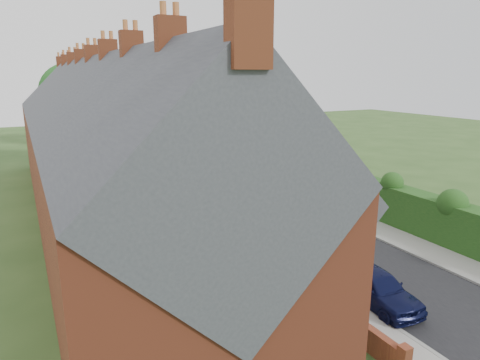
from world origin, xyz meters
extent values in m
plane|color=#2D4C1E|center=(0.00, 0.00, 0.00)|extent=(140.00, 140.00, 0.00)
cube|color=black|center=(-0.50, 11.00, 0.01)|extent=(6.00, 58.00, 0.02)
cube|color=gray|center=(3.60, 11.00, 0.06)|extent=(2.20, 58.00, 0.12)
cube|color=gray|center=(-4.35, 11.00, 0.06)|extent=(1.70, 58.00, 0.12)
cube|color=gray|center=(2.55, 11.00, 0.07)|extent=(0.18, 58.00, 0.13)
cube|color=gray|center=(-3.55, 11.00, 0.07)|extent=(0.18, 58.00, 0.13)
cube|color=#143B13|center=(5.40, 11.00, 1.25)|extent=(1.50, 58.00, 2.50)
cube|color=brown|center=(-11.00, 10.00, 3.25)|extent=(8.00, 40.00, 6.50)
cube|color=#2D2F36|center=(-11.00, 10.00, 6.50)|extent=(8.00, 40.20, 8.00)
cube|color=white|center=(-6.65, -8.10, 2.60)|extent=(0.70, 2.40, 5.20)
cube|color=black|center=(-6.28, -8.10, 1.40)|extent=(0.06, 1.80, 1.60)
cube|color=black|center=(-6.28, -8.10, 3.80)|extent=(0.06, 1.80, 1.60)
cube|color=#2D2F36|center=(-6.80, -8.10, 5.60)|extent=(1.70, 2.60, 1.70)
cube|color=#3F2D2D|center=(-6.96, -6.00, 1.05)|extent=(0.08, 0.90, 2.10)
cube|color=white|center=(-6.95, -6.10, 4.40)|extent=(0.12, 1.20, 1.60)
cube|color=white|center=(-6.65, -3.10, 2.60)|extent=(0.70, 2.40, 5.20)
cube|color=black|center=(-6.28, -3.10, 1.40)|extent=(0.06, 1.80, 1.60)
cube|color=black|center=(-6.28, -3.10, 3.80)|extent=(0.06, 1.80, 1.60)
cube|color=#2D2F36|center=(-6.80, -3.10, 5.60)|extent=(1.70, 2.60, 1.70)
cube|color=#3F2D2D|center=(-6.96, -1.00, 1.05)|extent=(0.08, 0.90, 2.10)
cube|color=white|center=(-6.95, -1.10, 4.40)|extent=(0.12, 1.20, 1.60)
cube|color=white|center=(-6.65, 1.90, 2.60)|extent=(0.70, 2.40, 5.20)
cube|color=black|center=(-6.28, 1.90, 1.40)|extent=(0.06, 1.80, 1.60)
cube|color=black|center=(-6.28, 1.90, 3.80)|extent=(0.06, 1.80, 1.60)
cube|color=#2D2F36|center=(-6.80, 1.90, 5.60)|extent=(1.70, 2.60, 1.70)
cube|color=#3F2D2D|center=(-6.96, 4.00, 1.05)|extent=(0.08, 0.90, 2.10)
cube|color=white|center=(-6.95, 3.90, 4.40)|extent=(0.12, 1.20, 1.60)
cube|color=white|center=(-6.65, 6.90, 2.60)|extent=(0.70, 2.40, 5.20)
cube|color=black|center=(-6.28, 6.90, 1.40)|extent=(0.06, 1.80, 1.60)
cube|color=black|center=(-6.28, 6.90, 3.80)|extent=(0.06, 1.80, 1.60)
cube|color=#2D2F36|center=(-6.80, 6.90, 5.60)|extent=(1.70, 2.60, 1.70)
cube|color=#3F2D2D|center=(-6.96, 9.00, 1.05)|extent=(0.08, 0.90, 2.10)
cube|color=white|center=(-6.95, 8.90, 4.40)|extent=(0.12, 1.20, 1.60)
cube|color=white|center=(-6.65, 11.90, 2.60)|extent=(0.70, 2.40, 5.20)
cube|color=black|center=(-6.28, 11.90, 1.40)|extent=(0.06, 1.80, 1.60)
cube|color=black|center=(-6.28, 11.90, 3.80)|extent=(0.06, 1.80, 1.60)
cube|color=#2D2F36|center=(-6.80, 11.90, 5.60)|extent=(1.70, 2.60, 1.70)
cube|color=#3F2D2D|center=(-6.96, 14.00, 1.05)|extent=(0.08, 0.90, 2.10)
cube|color=white|center=(-6.95, 13.90, 4.40)|extent=(0.12, 1.20, 1.60)
cube|color=white|center=(-6.65, 16.90, 2.60)|extent=(0.70, 2.40, 5.20)
cube|color=black|center=(-6.28, 16.90, 1.40)|extent=(0.06, 1.80, 1.60)
cube|color=black|center=(-6.28, 16.90, 3.80)|extent=(0.06, 1.80, 1.60)
cube|color=#2D2F36|center=(-6.80, 16.90, 5.60)|extent=(1.70, 2.60, 1.70)
cube|color=#3F2D2D|center=(-6.96, 19.00, 1.05)|extent=(0.08, 0.90, 2.10)
cube|color=white|center=(-6.95, 18.90, 4.40)|extent=(0.12, 1.20, 1.60)
cube|color=white|center=(-6.65, 21.90, 2.60)|extent=(0.70, 2.40, 5.20)
cube|color=black|center=(-6.28, 21.90, 1.40)|extent=(0.06, 1.80, 1.60)
cube|color=black|center=(-6.28, 21.90, 3.80)|extent=(0.06, 1.80, 1.60)
cube|color=#2D2F36|center=(-6.80, 21.90, 5.60)|extent=(1.70, 2.60, 1.70)
cube|color=#3F2D2D|center=(-6.96, 24.00, 1.05)|extent=(0.08, 0.90, 2.10)
cube|color=white|center=(-6.95, 23.90, 4.40)|extent=(0.12, 1.20, 1.60)
cube|color=white|center=(-6.65, 26.90, 2.60)|extent=(0.70, 2.40, 5.20)
cube|color=black|center=(-6.28, 26.90, 1.40)|extent=(0.06, 1.80, 1.60)
cube|color=black|center=(-6.28, 26.90, 3.80)|extent=(0.06, 1.80, 1.60)
cube|color=#2D2F36|center=(-6.80, 26.90, 5.60)|extent=(1.70, 2.60, 1.70)
cube|color=#3F2D2D|center=(-6.96, 29.00, 1.05)|extent=(0.08, 0.90, 2.10)
cube|color=white|center=(-6.95, 28.90, 4.40)|extent=(0.12, 1.20, 1.60)
cube|color=brown|center=(-11.00, -10.00, 10.30)|extent=(0.90, 0.50, 1.60)
cube|color=brown|center=(-11.00, -5.00, 10.30)|extent=(0.90, 0.50, 1.60)
cylinder|color=#A15D30|center=(-11.20, -5.00, 11.25)|extent=(0.20, 0.20, 0.50)
cylinder|color=#A15D30|center=(-10.80, -5.00, 11.25)|extent=(0.20, 0.20, 0.50)
cube|color=brown|center=(-11.00, 0.00, 10.30)|extent=(0.90, 0.50, 1.60)
cylinder|color=#A15D30|center=(-11.20, 0.00, 11.25)|extent=(0.20, 0.20, 0.50)
cylinder|color=#A15D30|center=(-10.80, 0.00, 11.25)|extent=(0.20, 0.20, 0.50)
cube|color=brown|center=(-11.00, 5.00, 10.30)|extent=(0.90, 0.50, 1.60)
cylinder|color=#A15D30|center=(-11.20, 5.00, 11.25)|extent=(0.20, 0.20, 0.50)
cylinder|color=#A15D30|center=(-10.80, 5.00, 11.25)|extent=(0.20, 0.20, 0.50)
cube|color=brown|center=(-11.00, 10.00, 10.30)|extent=(0.90, 0.50, 1.60)
cylinder|color=#A15D30|center=(-11.20, 10.00, 11.25)|extent=(0.20, 0.20, 0.50)
cylinder|color=#A15D30|center=(-10.80, 10.00, 11.25)|extent=(0.20, 0.20, 0.50)
cube|color=brown|center=(-11.00, 15.00, 10.30)|extent=(0.90, 0.50, 1.60)
cylinder|color=#A15D30|center=(-11.20, 15.00, 11.25)|extent=(0.20, 0.20, 0.50)
cylinder|color=#A15D30|center=(-10.80, 15.00, 11.25)|extent=(0.20, 0.20, 0.50)
cube|color=brown|center=(-11.00, 20.00, 10.30)|extent=(0.90, 0.50, 1.60)
cylinder|color=#A15D30|center=(-11.20, 20.00, 11.25)|extent=(0.20, 0.20, 0.50)
cylinder|color=#A15D30|center=(-10.80, 20.00, 11.25)|extent=(0.20, 0.20, 0.50)
cube|color=brown|center=(-11.00, 25.00, 10.30)|extent=(0.90, 0.50, 1.60)
cylinder|color=#A15D30|center=(-11.20, 25.00, 11.25)|extent=(0.20, 0.20, 0.50)
cylinder|color=#A15D30|center=(-10.80, 25.00, 11.25)|extent=(0.20, 0.20, 0.50)
cube|color=brown|center=(-11.00, 30.00, 10.30)|extent=(0.90, 0.50, 1.60)
cylinder|color=#A15D30|center=(-11.20, 30.00, 11.25)|extent=(0.20, 0.20, 0.50)
cylinder|color=#A15D30|center=(-10.80, 30.00, 11.25)|extent=(0.20, 0.20, 0.50)
cube|color=brown|center=(-5.35, -7.50, 0.45)|extent=(0.30, 4.70, 0.90)
cube|color=brown|center=(-5.35, -2.50, 0.45)|extent=(0.30, 4.70, 0.90)
cube|color=brown|center=(-5.35, 2.50, 0.45)|extent=(0.30, 4.70, 0.90)
cube|color=brown|center=(-5.35, 7.50, 0.45)|extent=(0.30, 4.70, 0.90)
cube|color=brown|center=(-5.35, 12.50, 0.45)|extent=(0.30, 4.70, 0.90)
cube|color=brown|center=(-5.35, 17.50, 0.45)|extent=(0.30, 4.70, 0.90)
cube|color=brown|center=(-5.35, 22.50, 0.45)|extent=(0.30, 4.70, 0.90)
cube|color=brown|center=(-5.35, 27.50, 0.45)|extent=(0.30, 4.70, 0.90)
cube|color=brown|center=(-5.35, -5.00, 0.55)|extent=(0.35, 0.35, 1.10)
cube|color=brown|center=(-5.35, 0.00, 0.55)|extent=(0.35, 0.35, 1.10)
cube|color=brown|center=(-5.35, 5.00, 0.55)|extent=(0.35, 0.35, 1.10)
cube|color=brown|center=(-5.35, 10.00, 0.55)|extent=(0.35, 0.35, 1.10)
cube|color=brown|center=(-5.35, 15.00, 0.55)|extent=(0.35, 0.35, 1.10)
cube|color=brown|center=(-5.35, 20.00, 0.55)|extent=(0.35, 0.35, 1.10)
cube|color=brown|center=(-5.35, 25.00, 0.55)|extent=(0.35, 0.35, 1.10)
cube|color=brown|center=(-5.35, 30.00, 0.55)|extent=(0.35, 0.35, 1.10)
cylinder|color=black|center=(3.40, 4.00, 2.40)|extent=(0.12, 0.12, 4.80)
cylinder|color=black|center=(3.40, 4.00, 4.85)|extent=(0.20, 0.20, 0.10)
sphere|color=silver|center=(3.40, 4.00, 5.00)|extent=(0.32, 0.32, 0.32)
cylinder|color=#332316|center=(-3.00, 40.00, 2.38)|extent=(0.50, 0.50, 4.75)
sphere|color=#184818|center=(-3.00, 40.00, 5.89)|extent=(6.80, 6.80, 6.80)
sphere|color=#184818|center=(-1.64, 40.30, 5.23)|extent=(4.76, 4.76, 4.76)
cylinder|color=#332316|center=(3.00, 42.00, 2.62)|extent=(0.50, 0.50, 5.25)
sphere|color=#184818|center=(3.00, 42.00, 6.51)|extent=(7.60, 7.60, 7.60)
sphere|color=#184818|center=(4.52, 42.30, 5.78)|extent=(5.32, 5.32, 5.32)
cylinder|color=#332316|center=(-9.00, 43.00, 2.75)|extent=(0.50, 0.50, 5.50)
sphere|color=#184818|center=(-9.00, 43.00, 6.82)|extent=(8.00, 8.00, 8.00)
sphere|color=#184818|center=(-7.40, 43.30, 6.05)|extent=(5.60, 5.60, 5.60)
imported|color=black|center=(-2.81, -6.20, 0.75)|extent=(2.04, 4.50, 1.50)
imported|color=#9A999E|center=(-2.88, -2.61, 0.70)|extent=(2.21, 4.43, 1.39)
imported|color=silver|center=(-2.31, 4.25, 0.64)|extent=(2.89, 4.90, 1.28)
imported|color=silver|center=(-3.00, 8.26, 0.65)|extent=(2.06, 4.59, 1.31)
imported|color=#10361A|center=(-1.98, 15.96, 0.80)|extent=(2.23, 4.83, 1.60)
imported|color=maroon|center=(-2.96, 21.80, 0.79)|extent=(2.74, 5.07, 1.59)
imported|color=tan|center=(-2.15, 24.13, 0.64)|extent=(2.84, 4.87, 1.27)
imported|color=slate|center=(-2.59, 29.40, 0.77)|extent=(2.23, 5.32, 1.53)
imported|color=black|center=(-2.30, 35.00, 0.75)|extent=(2.20, 4.57, 1.51)
imported|color=#4E2C1C|center=(1.08, 11.44, 0.70)|extent=(1.36, 1.81, 1.39)
cube|color=black|center=(1.08, 13.20, 0.81)|extent=(1.15, 1.92, 0.48)
cylinder|color=beige|center=(1.08, 13.20, 1.48)|extent=(1.24, 1.20, 1.24)
cube|color=beige|center=(1.08, 13.20, 1.05)|extent=(1.26, 1.96, 0.04)
cylinder|color=black|center=(0.46, 13.78, 0.43)|extent=(0.08, 0.86, 0.86)
cylinder|color=black|center=(1.70, 13.78, 0.43)|extent=(0.08, 0.86, 0.86)
cylinder|color=black|center=(0.74, 12.15, 0.86)|extent=(0.06, 1.72, 0.06)
cylinder|color=black|center=(1.41, 12.15, 0.86)|extent=(0.06, 1.72, 0.06)
imported|color=#C2B78C|center=(-2.06, 38.40, 0.76)|extent=(2.32, 4.67, 1.53)
camera|label=1|loc=(-15.34, -18.08, 9.42)|focal=32.00mm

